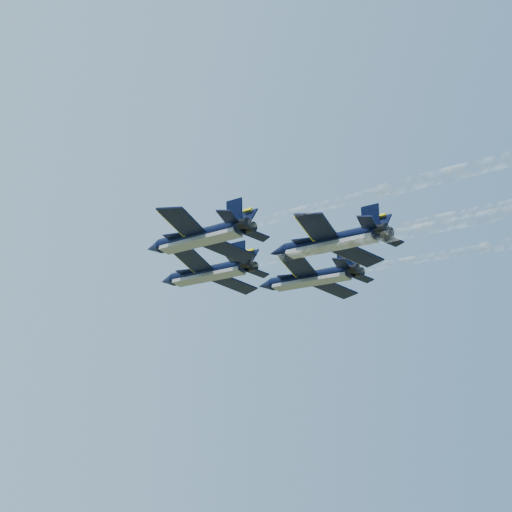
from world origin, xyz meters
name	(u,v)px	position (x,y,z in m)	size (l,w,h in m)	color
jet_lead	(207,273)	(-5.63, 5.09, 101.11)	(13.80, 19.09, 4.93)	black
jet_left	(198,237)	(-11.95, -7.72, 101.11)	(13.80, 19.09, 4.93)	black
jet_right	(309,278)	(8.30, 1.05, 101.11)	(13.80, 19.09, 4.93)	black
jet_slot	(329,242)	(3.16, -13.04, 101.11)	(13.80, 19.09, 4.93)	black
smoke_trail_lead	(496,185)	(9.94, -35.24, 101.15)	(22.07, 53.73, 2.19)	white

